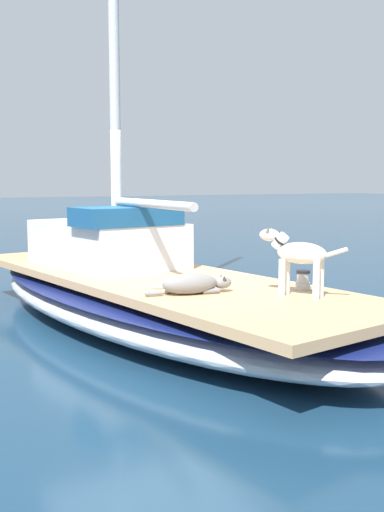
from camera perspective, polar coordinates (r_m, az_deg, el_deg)
ground_plane at (r=7.70m, az=-3.56°, el=-6.66°), size 120.00×120.00×0.00m
sailboat_main at (r=7.63m, az=-3.58°, el=-4.21°), size 3.62×7.54×0.66m
cabin_house at (r=8.47m, az=-7.90°, el=1.45°), size 1.73×2.42×0.84m
dog_grey at (r=6.29m, az=0.11°, el=-2.63°), size 0.95×0.34×0.22m
dog_white at (r=6.21m, az=9.90°, el=0.07°), size 0.56×0.84×0.70m
deck_winch at (r=6.65m, az=10.41°, el=-2.30°), size 0.16×0.16×0.21m
coiled_rope at (r=6.44m, az=-2.85°, el=-3.17°), size 0.32×0.32×0.04m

